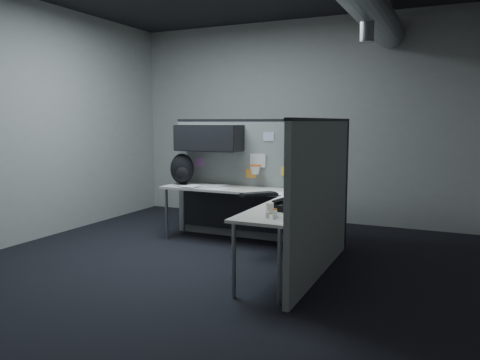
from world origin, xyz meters
The scene contains 12 objects.
room centered at (0.56, 0.00, 2.10)m, with size 5.62×5.62×3.22m.
partition_back centered at (-0.25, 1.23, 1.00)m, with size 2.44×0.42×1.63m.
partition_right centered at (1.10, 0.22, 0.82)m, with size 0.07×2.23×1.63m.
desk centered at (0.15, 0.70, 0.61)m, with size 2.31×2.11×0.73m.
monitor centered at (0.75, 1.01, 0.99)m, with size 0.61×0.61×0.50m.
keyboard centered at (0.26, 0.53, 0.75)m, with size 0.41×0.44×0.04m.
mouse centered at (0.72, 0.38, 0.75)m, with size 0.27×0.27×0.05m.
phone centered at (0.83, -0.20, 0.77)m, with size 0.23×0.25×0.11m.
bottles centered at (0.86, -0.57, 0.76)m, with size 0.12×0.16×0.07m.
cup centered at (0.76, -0.40, 0.78)m, with size 0.07×0.07×0.10m, color silver.
papers centered at (-0.69, 0.95, 0.74)m, with size 0.68×0.50×0.01m.
backpack centered at (-1.08, 1.01, 0.94)m, with size 0.40×0.36×0.43m.
Camera 1 is at (2.32, -4.49, 1.60)m, focal length 35.00 mm.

